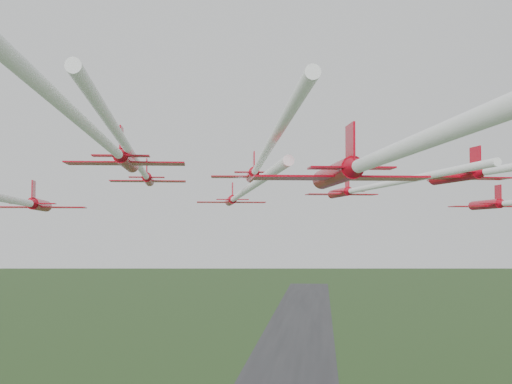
# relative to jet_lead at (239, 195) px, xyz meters

# --- Properties ---
(runway) EXTENTS (38.00, 900.00, 0.04)m
(runway) POSITION_rel_jet_lead_xyz_m (-3.06, 196.39, -60.47)
(runway) COLOR #2D2D30
(runway) RESTS_ON ground
(jet_lead) EXTENTS (16.54, 68.21, 2.96)m
(jet_lead) POSITION_rel_jet_lead_xyz_m (0.00, 0.00, 0.00)
(jet_lead) COLOR #BB0518
(jet_row2_left) EXTENTS (16.55, 64.92, 2.66)m
(jet_row2_left) POSITION_rel_jet_lead_xyz_m (-7.08, -19.55, 1.77)
(jet_row2_left) COLOR #BB0518
(jet_row2_right) EXTENTS (13.74, 46.74, 2.58)m
(jet_row2_right) POSITION_rel_jet_lead_xyz_m (14.48, -7.27, 0.36)
(jet_row2_right) COLOR #BB0518
(jet_row3_left) EXTENTS (13.62, 42.80, 2.76)m
(jet_row3_left) POSITION_rel_jet_lead_xyz_m (-16.09, -24.73, -1.68)
(jet_row3_left) COLOR #BB0518
(jet_row3_mid) EXTENTS (11.21, 53.46, 2.51)m
(jet_row3_mid) POSITION_rel_jet_lead_xyz_m (4.79, -26.31, 1.40)
(jet_row3_mid) COLOR #BB0518
(jet_row4_left) EXTENTS (13.75, 58.22, 2.74)m
(jet_row4_left) POSITION_rel_jet_lead_xyz_m (-2.82, -44.92, 1.26)
(jet_row4_left) COLOR #BB0518
(jet_trail_solo) EXTENTS (12.90, 51.70, 2.94)m
(jet_trail_solo) POSITION_rel_jet_lead_xyz_m (12.65, -54.89, -0.88)
(jet_trail_solo) COLOR #BB0518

